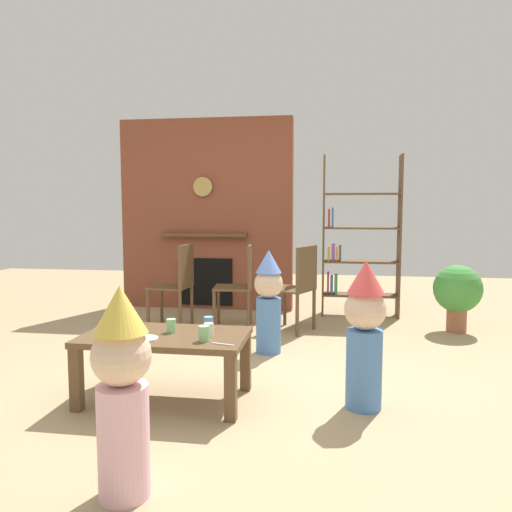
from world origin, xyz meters
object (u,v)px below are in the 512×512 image
(paper_cup_center, at_px, (204,334))
(potted_plant_tall, at_px, (458,291))
(bookshelf, at_px, (355,244))
(paper_cup_near_left, at_px, (171,326))
(paper_plate_rear, at_px, (116,332))
(dining_chair_middle, at_px, (241,281))
(dining_chair_left, at_px, (178,281))
(coffee_table, at_px, (165,345))
(child_by_the_chairs, at_px, (269,299))
(dining_chair_right, at_px, (299,283))
(child_with_cone_hat, at_px, (122,387))
(paper_cup_far_left, at_px, (209,330))
(child_in_pink, at_px, (365,331))
(paper_cup_near_right, at_px, (209,323))
(birthday_cake_slice, at_px, (112,322))
(paper_plate_front, at_px, (145,339))

(paper_cup_center, height_order, potted_plant_tall, potted_plant_tall)
(bookshelf, bearing_deg, paper_cup_near_left, -115.30)
(paper_plate_rear, bearing_deg, dining_chair_middle, 77.21)
(bookshelf, distance_m, dining_chair_left, 2.13)
(coffee_table, xyz_separation_m, potted_plant_tall, (2.39, 2.24, 0.05))
(child_by_the_chairs, relative_size, dining_chair_right, 1.03)
(coffee_table, bearing_deg, bookshelf, 64.67)
(paper_cup_near_left, bearing_deg, child_with_cone_hat, -82.12)
(paper_cup_far_left, xyz_separation_m, child_in_pink, (1.01, 0.07, 0.01))
(child_by_the_chairs, distance_m, potted_plant_tall, 2.12)
(bookshelf, distance_m, dining_chair_right, 1.14)
(bookshelf, distance_m, paper_cup_center, 3.22)
(dining_chair_left, bearing_deg, child_in_pink, 137.53)
(child_with_cone_hat, xyz_separation_m, child_in_pink, (1.12, 1.18, 0.00))
(paper_cup_far_left, distance_m, child_in_pink, 1.01)
(paper_cup_near_left, height_order, dining_chair_right, dining_chair_right)
(coffee_table, height_order, potted_plant_tall, potted_plant_tall)
(child_with_cone_hat, height_order, dining_chair_left, child_with_cone_hat)
(paper_plate_rear, height_order, dining_chair_left, dining_chair_left)
(coffee_table, relative_size, paper_cup_near_right, 11.92)
(bookshelf, relative_size, coffee_table, 1.74)
(dining_chair_right, distance_m, potted_plant_tall, 1.65)
(paper_cup_near_left, bearing_deg, dining_chair_left, 106.23)
(birthday_cake_slice, distance_m, dining_chair_left, 1.86)
(child_with_cone_hat, bearing_deg, paper_cup_near_right, -12.78)
(paper_cup_near_left, xyz_separation_m, paper_cup_far_left, (0.28, -0.06, -0.00))
(child_in_pink, bearing_deg, dining_chair_left, -48.87)
(dining_chair_right, bearing_deg, paper_plate_rear, 87.19)
(coffee_table, distance_m, paper_plate_rear, 0.34)
(paper_plate_rear, bearing_deg, birthday_cake_slice, 121.55)
(paper_cup_center, xyz_separation_m, paper_plate_front, (-0.38, -0.02, -0.04))
(coffee_table, relative_size, child_with_cone_hat, 1.14)
(bookshelf, bearing_deg, birthday_cake_slice, -123.06)
(bookshelf, relative_size, child_with_cone_hat, 1.98)
(bookshelf, xyz_separation_m, paper_plate_front, (-1.44, -3.04, -0.40))
(bookshelf, height_order, child_by_the_chairs, bookshelf)
(paper_plate_front, height_order, child_with_cone_hat, child_with_cone_hat)
(dining_chair_right, bearing_deg, child_by_the_chairs, 100.45)
(paper_plate_front, bearing_deg, child_with_cone_hat, -74.48)
(paper_plate_rear, bearing_deg, paper_plate_front, -25.48)
(child_in_pink, relative_size, dining_chair_left, 1.07)
(coffee_table, distance_m, paper_cup_far_left, 0.32)
(coffee_table, bearing_deg, child_by_the_chairs, 65.53)
(paper_cup_far_left, bearing_deg, dining_chair_middle, 94.43)
(paper_cup_far_left, relative_size, paper_plate_front, 0.53)
(paper_cup_near_left, distance_m, potted_plant_tall, 3.22)
(birthday_cake_slice, bearing_deg, paper_cup_near_left, -9.42)
(coffee_table, bearing_deg, birthday_cake_slice, 163.52)
(paper_cup_near_right, bearing_deg, birthday_cake_slice, -177.39)
(potted_plant_tall, bearing_deg, paper_cup_near_left, -137.22)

